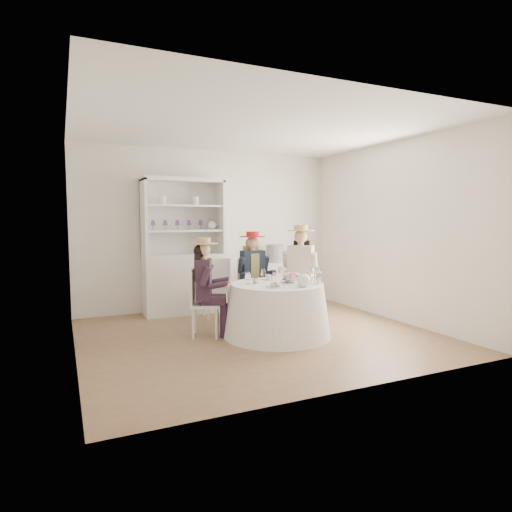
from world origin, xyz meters
name	(u,v)px	position (x,y,z in m)	size (l,w,h in m)	color
ground	(259,335)	(0.00, 0.00, 0.00)	(4.50, 4.50, 0.00)	brown
ceiling	(259,128)	(0.00, 0.00, 2.70)	(4.50, 4.50, 0.00)	white
wall_back	(210,230)	(0.00, 2.00, 1.35)	(4.50, 4.50, 0.00)	silver
wall_front	(355,241)	(0.00, -2.00, 1.35)	(4.50, 4.50, 0.00)	silver
wall_left	(71,237)	(-2.25, 0.00, 1.35)	(4.50, 4.50, 0.00)	silver
wall_right	(393,232)	(2.25, 0.00, 1.35)	(4.50, 4.50, 0.00)	silver
tea_table	(277,310)	(0.20, -0.11, 0.35)	(1.41, 1.41, 0.70)	white
hutch	(184,266)	(-0.54, 1.77, 0.78)	(1.32, 0.56, 2.19)	silver
side_table	(275,284)	(1.08, 1.66, 0.39)	(0.50, 0.50, 0.77)	silver
hatbox	(275,254)	(1.08, 1.66, 0.93)	(0.32, 0.32, 0.32)	black
guest_left	(206,281)	(-0.65, 0.25, 0.73)	(0.54, 0.49, 1.30)	silver
guest_mid	(253,270)	(0.28, 0.82, 0.77)	(0.49, 0.51, 1.35)	silver
guest_right	(300,267)	(0.91, 0.49, 0.82)	(0.61, 0.62, 1.45)	silver
spare_chair	(217,286)	(-0.19, 1.13, 0.51)	(0.43, 0.43, 0.94)	silver
teacup_a	(256,281)	(-0.05, -0.01, 0.73)	(0.08, 0.08, 0.06)	white
teacup_b	(268,278)	(0.23, 0.20, 0.73)	(0.08, 0.08, 0.07)	white
teacup_c	(289,278)	(0.46, 0.04, 0.73)	(0.08, 0.08, 0.07)	white
flower_bowl	(290,280)	(0.41, -0.10, 0.73)	(0.23, 0.23, 0.06)	white
flower_arrangement	(292,277)	(0.38, -0.20, 0.79)	(0.19, 0.19, 0.07)	pink
table_teapot	(304,281)	(0.38, -0.50, 0.78)	(0.25, 0.17, 0.18)	white
sandwich_plate	(275,286)	(0.04, -0.39, 0.71)	(0.25, 0.25, 0.05)	white
cupcake_stand	(315,278)	(0.64, -0.34, 0.78)	(0.24, 0.24, 0.22)	white
stemware_set	(277,278)	(0.20, -0.11, 0.77)	(0.81, 0.79, 0.15)	white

